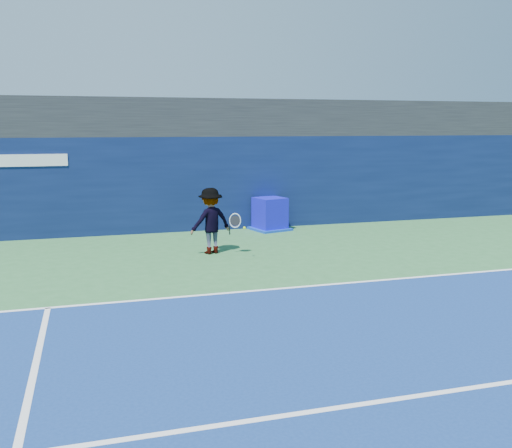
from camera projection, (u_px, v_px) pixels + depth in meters
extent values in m
plane|color=#2F6937|center=(367.00, 338.00, 9.11)|extent=(80.00, 80.00, 0.00)
cube|color=white|center=(301.00, 287.00, 11.94)|extent=(24.00, 0.10, 0.01)
cube|color=white|center=(440.00, 393.00, 7.21)|extent=(24.00, 0.10, 0.01)
cube|color=black|center=(214.00, 118.00, 19.37)|extent=(36.00, 3.00, 1.20)
cube|color=#0B173E|center=(221.00, 182.00, 18.79)|extent=(36.00, 1.00, 3.00)
cube|color=#100DC1|center=(270.00, 214.00, 18.46)|extent=(1.08, 1.08, 1.05)
cube|color=#0C30AC|center=(270.00, 229.00, 18.55)|extent=(1.35, 1.35, 0.07)
imported|color=silver|center=(211.00, 221.00, 15.00)|extent=(1.26, 0.94, 1.74)
cylinder|color=black|center=(230.00, 230.00, 14.92)|extent=(0.08, 0.15, 0.27)
torus|color=silver|center=(235.00, 221.00, 14.87)|extent=(0.32, 0.18, 0.31)
cylinder|color=black|center=(235.00, 221.00, 14.87)|extent=(0.27, 0.14, 0.26)
sphere|color=#ABD918|center=(244.00, 228.00, 14.32)|extent=(0.07, 0.07, 0.07)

